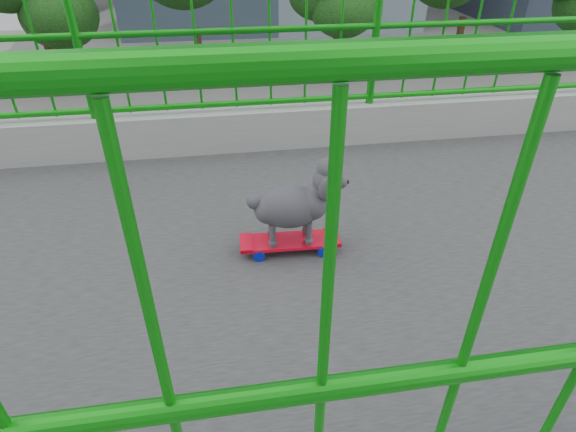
# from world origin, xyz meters

# --- Properties ---
(road) EXTENTS (18.00, 90.00, 0.02)m
(road) POSITION_xyz_m (-13.00, 0.00, 0.01)
(road) COLOR black
(road) RESTS_ON ground
(skateboard) EXTENTS (0.18, 0.53, 0.07)m
(skateboard) POSITION_xyz_m (-0.07, 5.18, 7.05)
(skateboard) COLOR red
(skateboard) RESTS_ON footbridge
(poodle) EXTENTS (0.23, 0.51, 0.42)m
(poodle) POSITION_xyz_m (-0.07, 5.21, 7.30)
(poodle) COLOR #272529
(poodle) RESTS_ON skateboard
(car_1) EXTENTS (1.71, 4.89, 1.61)m
(car_1) POSITION_xyz_m (-9.20, -0.93, 0.81)
(car_1) COLOR red
(car_1) RESTS_ON ground
(car_2) EXTENTS (2.38, 5.15, 1.43)m
(car_2) POSITION_xyz_m (-12.40, 11.22, 0.72)
(car_2) COLOR gray
(car_2) RESTS_ON ground
(car_5) EXTENTS (1.48, 4.26, 1.40)m
(car_5) POSITION_xyz_m (-6.00, 13.27, 0.70)
(car_5) COLOR gray
(car_5) RESTS_ON ground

